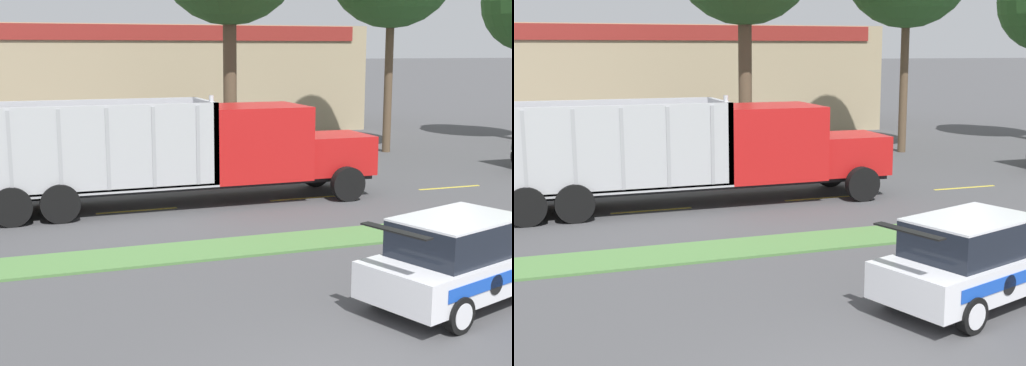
# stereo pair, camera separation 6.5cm
# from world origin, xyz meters

# --- Properties ---
(grass_verge) EXTENTS (120.00, 1.63, 0.06)m
(grass_verge) POSITION_xyz_m (0.00, 7.96, 0.03)
(grass_verge) COLOR #517F42
(grass_verge) RESTS_ON ground_plane
(centre_line_4) EXTENTS (2.40, 0.14, 0.01)m
(centre_line_4) POSITION_xyz_m (-0.81, 12.78, 0.00)
(centre_line_4) COLOR yellow
(centre_line_4) RESTS_ON ground_plane
(centre_line_5) EXTENTS (2.40, 0.14, 0.01)m
(centre_line_5) POSITION_xyz_m (4.59, 12.78, 0.00)
(centre_line_5) COLOR yellow
(centre_line_5) RESTS_ON ground_plane
(centre_line_6) EXTENTS (2.40, 0.14, 0.01)m
(centre_line_6) POSITION_xyz_m (9.99, 12.78, 0.00)
(centre_line_6) COLOR yellow
(centre_line_6) RESTS_ON ground_plane
(dump_truck_lead) EXTENTS (11.80, 2.85, 3.37)m
(dump_truck_lead) POSITION_xyz_m (1.99, 13.25, 1.57)
(dump_truck_lead) COLOR black
(dump_truck_lead) RESTS_ON ground_plane
(rally_car) EXTENTS (4.53, 3.05, 1.73)m
(rally_car) POSITION_xyz_m (3.56, 3.00, 0.87)
(rally_car) COLOR white
(rally_car) RESTS_ON ground_plane
(store_building_backdrop) EXTENTS (38.11, 12.10, 5.99)m
(store_building_backdrop) POSITION_xyz_m (-3.44, 35.79, 3.00)
(store_building_backdrop) COLOR tan
(store_building_backdrop) RESTS_ON ground_plane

